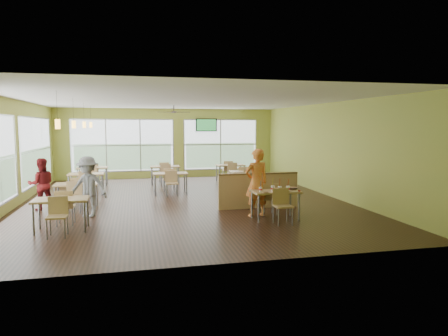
{
  "coord_description": "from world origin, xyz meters",
  "views": [
    {
      "loc": [
        -1.54,
        -12.62,
        2.41
      ],
      "look_at": [
        1.1,
        -0.95,
        1.14
      ],
      "focal_mm": 32.0,
      "sensor_mm": 36.0,
      "label": 1
    }
  ],
  "objects_px": {
    "man_plaid": "(257,183)",
    "half_wall_divider": "(258,190)",
    "main_table": "(275,195)",
    "food_basket": "(293,188)"
  },
  "relations": [
    {
      "from": "man_plaid",
      "to": "half_wall_divider",
      "type": "bearing_deg",
      "value": -118.37
    },
    {
      "from": "man_plaid",
      "to": "main_table",
      "type": "bearing_deg",
      "value": 122.64
    },
    {
      "from": "half_wall_divider",
      "to": "man_plaid",
      "type": "relative_size",
      "value": 1.32
    },
    {
      "from": "main_table",
      "to": "man_plaid",
      "type": "distance_m",
      "value": 0.64
    },
    {
      "from": "main_table",
      "to": "man_plaid",
      "type": "relative_size",
      "value": 0.84
    },
    {
      "from": "main_table",
      "to": "half_wall_divider",
      "type": "bearing_deg",
      "value": 90.0
    },
    {
      "from": "main_table",
      "to": "half_wall_divider",
      "type": "xyz_separation_m",
      "value": [
        0.0,
        1.45,
        -0.11
      ]
    },
    {
      "from": "man_plaid",
      "to": "food_basket",
      "type": "distance_m",
      "value": 0.96
    },
    {
      "from": "half_wall_divider",
      "to": "food_basket",
      "type": "xyz_separation_m",
      "value": [
        0.5,
        -1.39,
        0.26
      ]
    },
    {
      "from": "main_table",
      "to": "half_wall_divider",
      "type": "height_order",
      "value": "half_wall_divider"
    }
  ]
}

